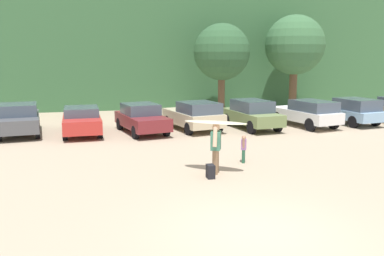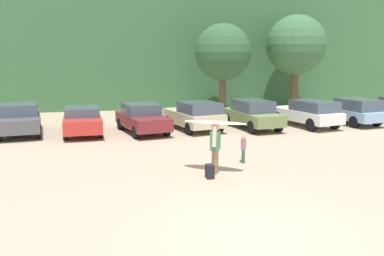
{
  "view_description": "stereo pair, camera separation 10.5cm",
  "coord_description": "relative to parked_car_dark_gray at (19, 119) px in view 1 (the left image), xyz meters",
  "views": [
    {
      "loc": [
        -3.46,
        -8.15,
        3.93
      ],
      "look_at": [
        0.31,
        8.16,
        1.0
      ],
      "focal_mm": 38.51,
      "sensor_mm": 36.0,
      "label": 1
    },
    {
      "loc": [
        -3.36,
        -8.17,
        3.93
      ],
      "look_at": [
        0.31,
        8.16,
        1.0
      ],
      "focal_mm": 38.51,
      "sensor_mm": 36.0,
      "label": 2
    }
  ],
  "objects": [
    {
      "name": "parked_car_champagne",
      "position": [
        8.91,
        -0.77,
        -0.0
      ],
      "size": [
        2.76,
        4.35,
        1.57
      ],
      "rotation": [
        0.0,
        0.0,
        1.79
      ],
      "color": "beige",
      "rests_on": "ground_plane"
    },
    {
      "name": "surfboard_cream",
      "position": [
        7.72,
        -8.83,
        0.92
      ],
      "size": [
        2.18,
        1.69,
        0.08
      ],
      "rotation": [
        0.0,
        0.0,
        2.58
      ],
      "color": "beige"
    },
    {
      "name": "ground_plane",
      "position": [
        7.35,
        -13.8,
        -0.81
      ],
      "size": [
        120.0,
        120.0,
        0.0
      ],
      "primitive_type": "plane",
      "color": "tan"
    },
    {
      "name": "backpack_dropped",
      "position": [
        7.39,
        -9.46,
        -0.59
      ],
      "size": [
        0.24,
        0.34,
        0.45
      ],
      "color": "black",
      "rests_on": "ground_plane"
    },
    {
      "name": "person_child",
      "position": [
        9.13,
        -7.81,
        -0.23
      ],
      "size": [
        0.27,
        0.44,
        1.04
      ],
      "rotation": [
        0.0,
        0.0,
        2.74
      ],
      "color": "#26593F",
      "rests_on": "ground_plane"
    },
    {
      "name": "parked_car_red",
      "position": [
        3.07,
        -0.52,
        -0.09
      ],
      "size": [
        2.02,
        4.54,
        1.39
      ],
      "rotation": [
        0.0,
        0.0,
        1.62
      ],
      "color": "#B72D28",
      "rests_on": "ground_plane"
    },
    {
      "name": "tree_far_right",
      "position": [
        17.82,
        5.65,
        3.86
      ],
      "size": [
        4.26,
        4.26,
        6.84
      ],
      "color": "brown",
      "rests_on": "ground_plane"
    },
    {
      "name": "parked_car_white",
      "position": [
        15.34,
        -1.15,
        -0.0
      ],
      "size": [
        2.64,
        4.54,
        1.52
      ],
      "rotation": [
        0.0,
        0.0,
        1.78
      ],
      "color": "white",
      "rests_on": "ground_plane"
    },
    {
      "name": "person_adult",
      "position": [
        7.72,
        -8.94,
        0.16
      ],
      "size": [
        0.45,
        0.73,
        1.72
      ],
      "rotation": [
        0.0,
        0.0,
        2.74
      ],
      "color": "#8C6B4C",
      "rests_on": "ground_plane"
    },
    {
      "name": "parked_car_sky_blue",
      "position": [
        18.27,
        -0.67,
        -0.02
      ],
      "size": [
        2.52,
        4.94,
        1.53
      ],
      "rotation": [
        0.0,
        0.0,
        1.73
      ],
      "color": "#84ADD1",
      "rests_on": "ground_plane"
    },
    {
      "name": "parked_car_dark_gray",
      "position": [
        0.0,
        0.0,
        0.0
      ],
      "size": [
        2.44,
        4.62,
        1.57
      ],
      "rotation": [
        0.0,
        0.0,
        1.7
      ],
      "color": "#4C4F54",
      "rests_on": "ground_plane"
    },
    {
      "name": "parked_car_olive_green",
      "position": [
        12.09,
        -1.01,
        0.01
      ],
      "size": [
        2.3,
        4.32,
        1.57
      ],
      "rotation": [
        0.0,
        0.0,
        1.71
      ],
      "color": "#6B7F4C",
      "rests_on": "ground_plane"
    },
    {
      "name": "hillside_ridge",
      "position": [
        7.35,
        14.37,
        3.45
      ],
      "size": [
        108.0,
        12.0,
        8.52
      ],
      "primitive_type": "cube",
      "color": "#38663D",
      "rests_on": "ground_plane"
    },
    {
      "name": "parked_car_maroon",
      "position": [
        6.08,
        -0.86,
        -0.04
      ],
      "size": [
        2.61,
        4.47,
        1.5
      ],
      "rotation": [
        0.0,
        0.0,
        1.78
      ],
      "color": "maroon",
      "rests_on": "ground_plane"
    },
    {
      "name": "tree_center_left",
      "position": [
        12.29,
        5.36,
        3.36
      ],
      "size": [
        3.86,
        3.86,
        6.14
      ],
      "color": "brown",
      "rests_on": "ground_plane"
    }
  ]
}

